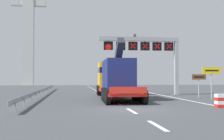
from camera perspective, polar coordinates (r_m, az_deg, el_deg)
The scene contains 10 objects.
ground at distance 17.72m, azimuth 4.04°, elevation -7.91°, with size 112.00×112.00×0.00m, color #424449.
lane_markings at distance 39.44m, azimuth -2.89°, elevation -4.38°, with size 0.20×58.61×0.01m.
edge_line_right at distance 30.90m, azimuth 10.74°, elevation -5.15°, with size 0.20×63.00×0.01m, color silver.
overhead_lane_gantry at distance 31.81m, azimuth 7.42°, elevation 4.24°, with size 9.26×0.90×6.77m.
heavy_haul_truck_red at distance 27.80m, azimuth 0.50°, elevation -1.49°, with size 3.34×14.12×5.30m.
exit_sign_yellow at distance 27.05m, azimuth 19.44°, elevation -0.86°, with size 1.77×0.15×2.90m.
tourist_info_sign_brown at distance 28.90m, azimuth 17.11°, elevation -1.93°, with size 1.43×0.15×2.29m.
crash_barrier_striped at distance 19.98m, azimuth 21.51°, elevation -5.79°, with size 1.01×0.51×0.90m.
guardrail_left at distance 32.00m, azimuth -13.86°, elevation -4.01°, with size 0.13×33.13×0.76m.
bridge_pylon_distant at distance 78.83m, azimuth -16.49°, elevation 10.08°, with size 9.00×2.00×34.72m.
Camera 1 is at (-3.63, -17.23, 1.97)m, focal length 45.35 mm.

